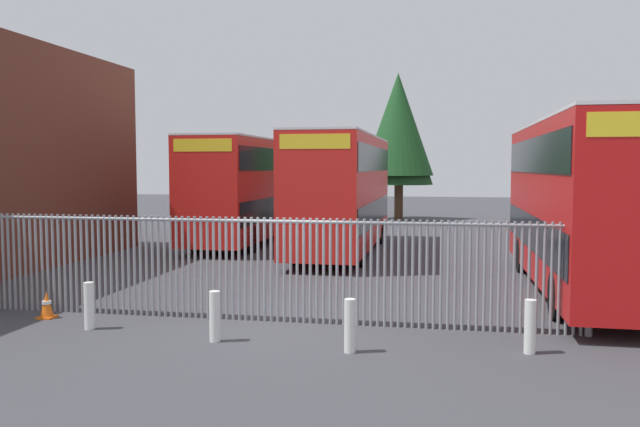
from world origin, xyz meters
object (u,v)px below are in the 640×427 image
object	(u,v)px
double_decker_bus_behind_fence_right	(249,186)
bollard_far_right	(530,327)
bollard_near_left	(89,306)
traffic_cone_by_gate	(47,305)
bollard_near_right	(350,326)
double_decker_bus_far_back	(577,185)
bollard_center_front	(215,316)
double_decker_bus_behind_fence_left	(342,189)
double_decker_bus_near_gate	(582,199)

from	to	relation	value
double_decker_bus_behind_fence_right	bollard_far_right	size ratio (longest dim) A/B	11.38
bollard_near_left	traffic_cone_by_gate	xyz separation A→B (m)	(-1.41, 0.69, -0.19)
bollard_near_left	bollard_near_right	size ratio (longest dim) A/B	1.00
bollard_near_right	traffic_cone_by_gate	world-z (taller)	bollard_near_right
double_decker_bus_far_back	bollard_center_front	xyz separation A→B (m)	(-10.15, -19.84, -1.95)
double_decker_bus_behind_fence_left	bollard_near_left	xyz separation A→B (m)	(-3.20, -12.45, -1.95)
double_decker_bus_near_gate	double_decker_bus_behind_fence_right	distance (m)	14.81
bollard_far_right	bollard_center_front	bearing A→B (deg)	-177.04
double_decker_bus_behind_fence_left	bollard_near_left	distance (m)	13.00
double_decker_bus_behind_fence_left	double_decker_bus_far_back	distance (m)	11.99
double_decker_bus_far_back	traffic_cone_by_gate	xyz separation A→B (m)	(-14.36, -18.74, -2.13)
double_decker_bus_behind_fence_left	bollard_far_right	world-z (taller)	double_decker_bus_behind_fence_left
double_decker_bus_behind_fence_left	bollard_near_right	xyz separation A→B (m)	(2.16, -13.08, -1.95)
bollard_near_right	bollard_far_right	bearing A→B (deg)	9.59
double_decker_bus_behind_fence_left	traffic_cone_by_gate	distance (m)	12.81
bollard_center_front	bollard_near_right	size ratio (longest dim) A/B	1.00
bollard_center_front	double_decker_bus_far_back	bearing A→B (deg)	62.89
double_decker_bus_behind_fence_right	bollard_near_left	distance (m)	15.14
double_decker_bus_near_gate	bollard_near_left	size ratio (longest dim) A/B	11.38
double_decker_bus_near_gate	double_decker_bus_behind_fence_left	xyz separation A→B (m)	(-7.27, 6.52, 0.00)
bollard_center_front	bollard_far_right	size ratio (longest dim) A/B	1.00
double_decker_bus_behind_fence_right	double_decker_bus_far_back	xyz separation A→B (m)	(14.20, 4.47, 0.00)
traffic_cone_by_gate	double_decker_bus_behind_fence_left	bearing A→B (deg)	68.56
double_decker_bus_near_gate	double_decker_bus_behind_fence_right	size ratio (longest dim) A/B	1.00
bollard_near_right	double_decker_bus_near_gate	bearing A→B (deg)	52.06
traffic_cone_by_gate	double_decker_bus_near_gate	bearing A→B (deg)	23.78
traffic_cone_by_gate	bollard_far_right	bearing A→B (deg)	-4.64
bollard_far_right	double_decker_bus_behind_fence_right	bearing A→B (deg)	122.79
bollard_center_front	bollard_near_right	world-z (taller)	same
double_decker_bus_far_back	bollard_center_front	bearing A→B (deg)	-117.11
bollard_far_right	double_decker_bus_behind_fence_left	bearing A→B (deg)	112.70
double_decker_bus_behind_fence_right	double_decker_bus_far_back	world-z (taller)	same
double_decker_bus_behind_fence_right	bollard_far_right	world-z (taller)	double_decker_bus_behind_fence_right
bollard_near_left	bollard_center_front	xyz separation A→B (m)	(2.79, -0.40, 0.00)
bollard_far_right	traffic_cone_by_gate	world-z (taller)	bollard_far_right
bollard_near_left	bollard_near_right	world-z (taller)	same
double_decker_bus_behind_fence_left	double_decker_bus_behind_fence_right	distance (m)	5.12
double_decker_bus_far_back	double_decker_bus_near_gate	bearing A→B (deg)	-100.35
double_decker_bus_far_back	bollard_near_left	bearing A→B (deg)	-123.66
double_decker_bus_behind_fence_left	bollard_far_right	distance (m)	13.75
bollard_center_front	traffic_cone_by_gate	bearing A→B (deg)	165.41
double_decker_bus_behind_fence_right	bollard_near_right	distance (m)	17.05
traffic_cone_by_gate	double_decker_bus_behind_fence_right	bearing A→B (deg)	89.37
bollard_center_front	traffic_cone_by_gate	xyz separation A→B (m)	(-4.20, 1.09, -0.19)
double_decker_bus_behind_fence_left	traffic_cone_by_gate	bearing A→B (deg)	-111.44
double_decker_bus_behind_fence_left	bollard_center_front	world-z (taller)	double_decker_bus_behind_fence_left
double_decker_bus_behind_fence_right	double_decker_bus_behind_fence_left	bearing A→B (deg)	-29.47
double_decker_bus_behind_fence_right	traffic_cone_by_gate	distance (m)	14.43
double_decker_bus_behind_fence_left	double_decker_bus_far_back	xyz separation A→B (m)	(9.74, 6.99, 0.00)
double_decker_bus_behind_fence_right	traffic_cone_by_gate	xyz separation A→B (m)	(-0.16, -14.27, -2.13)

